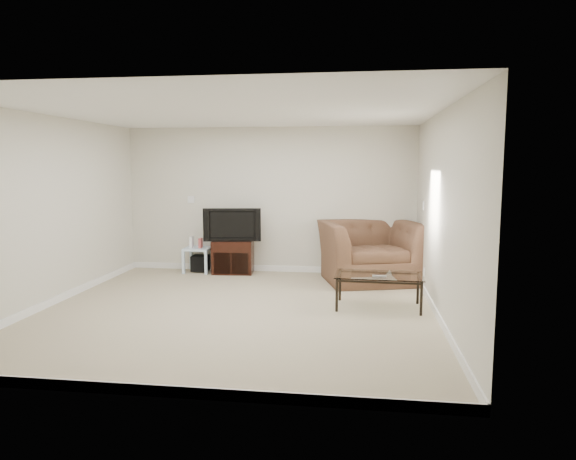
# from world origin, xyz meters

# --- Properties ---
(floor) EXTENTS (5.00, 5.00, 0.00)m
(floor) POSITION_xyz_m (0.00, 0.00, 0.00)
(floor) COLOR tan
(floor) RESTS_ON ground
(ceiling) EXTENTS (5.00, 5.00, 0.00)m
(ceiling) POSITION_xyz_m (0.00, 0.00, 2.50)
(ceiling) COLOR white
(ceiling) RESTS_ON ground
(wall_back) EXTENTS (5.00, 0.02, 2.50)m
(wall_back) POSITION_xyz_m (0.00, 2.50, 1.25)
(wall_back) COLOR silver
(wall_back) RESTS_ON ground
(wall_left) EXTENTS (0.02, 5.00, 2.50)m
(wall_left) POSITION_xyz_m (-2.50, 0.00, 1.25)
(wall_left) COLOR silver
(wall_left) RESTS_ON ground
(wall_right) EXTENTS (0.02, 5.00, 2.50)m
(wall_right) POSITION_xyz_m (2.50, 0.00, 1.25)
(wall_right) COLOR silver
(wall_right) RESTS_ON ground
(plate_back) EXTENTS (0.12, 0.02, 0.12)m
(plate_back) POSITION_xyz_m (-1.40, 2.49, 1.25)
(plate_back) COLOR white
(plate_back) RESTS_ON wall_back
(plate_right_switch) EXTENTS (0.02, 0.09, 0.13)m
(plate_right_switch) POSITION_xyz_m (2.49, 1.60, 1.25)
(plate_right_switch) COLOR white
(plate_right_switch) RESTS_ON wall_right
(plate_right_outlet) EXTENTS (0.02, 0.08, 0.12)m
(plate_right_outlet) POSITION_xyz_m (2.49, 1.30, 0.30)
(plate_right_outlet) COLOR white
(plate_right_outlet) RESTS_ON wall_right
(tv_stand) EXTENTS (0.72, 0.53, 0.57)m
(tv_stand) POSITION_xyz_m (-0.60, 2.28, 0.29)
(tv_stand) COLOR black
(tv_stand) RESTS_ON floor
(dvd_player) EXTENTS (0.41, 0.31, 0.05)m
(dvd_player) POSITION_xyz_m (-0.60, 2.24, 0.48)
(dvd_player) COLOR black
(dvd_player) RESTS_ON tv_stand
(television) EXTENTS (0.92, 0.32, 0.56)m
(television) POSITION_xyz_m (-0.60, 2.25, 0.85)
(television) COLOR black
(television) RESTS_ON tv_stand
(side_table) EXTENTS (0.45, 0.45, 0.43)m
(side_table) POSITION_xyz_m (-1.23, 2.28, 0.21)
(side_table) COLOR silver
(side_table) RESTS_ON floor
(subwoofer) EXTENTS (0.27, 0.27, 0.27)m
(subwoofer) POSITION_xyz_m (-1.20, 2.30, 0.15)
(subwoofer) COLOR black
(subwoofer) RESTS_ON floor
(game_console) EXTENTS (0.05, 0.15, 0.20)m
(game_console) POSITION_xyz_m (-1.33, 2.26, 0.53)
(game_console) COLOR white
(game_console) RESTS_ON side_table
(game_case) EXTENTS (0.05, 0.13, 0.17)m
(game_case) POSITION_xyz_m (-1.17, 2.26, 0.51)
(game_case) COLOR #CC4C4C
(game_case) RESTS_ON side_table
(recliner) EXTENTS (1.68, 1.32, 1.29)m
(recliner) POSITION_xyz_m (1.71, 1.96, 0.64)
(recliner) COLOR brown
(recliner) RESTS_ON floor
(coffee_table) EXTENTS (1.14, 0.68, 0.44)m
(coffee_table) POSITION_xyz_m (1.80, 0.39, 0.22)
(coffee_table) COLOR black
(coffee_table) RESTS_ON floor
(remote) EXTENTS (0.18, 0.06, 0.02)m
(remote) POSITION_xyz_m (1.80, 0.24, 0.45)
(remote) COLOR #B2B2B7
(remote) RESTS_ON coffee_table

